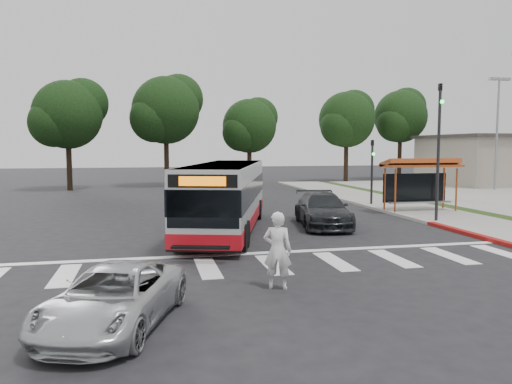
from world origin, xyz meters
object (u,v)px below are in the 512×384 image
object	(u,v)px
transit_bus	(226,198)
silver_suv_south	(114,297)
pedestrian	(277,250)
dark_sedan	(322,210)

from	to	relation	value
transit_bus	silver_suv_south	world-z (taller)	transit_bus
pedestrian	silver_suv_south	xyz separation A→B (m)	(-3.87, -1.91, -0.38)
transit_bus	silver_suv_south	xyz separation A→B (m)	(-3.95, -10.78, -0.83)
pedestrian	silver_suv_south	world-z (taller)	pedestrian
pedestrian	dark_sedan	xyz separation A→B (m)	(4.53, 9.22, -0.24)
dark_sedan	silver_suv_south	bearing A→B (deg)	-117.32
pedestrian	transit_bus	bearing A→B (deg)	-69.01
pedestrian	silver_suv_south	bearing A→B (deg)	47.78
transit_bus	pedestrian	world-z (taller)	transit_bus
transit_bus	dark_sedan	xyz separation A→B (m)	(4.45, 0.35, -0.69)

